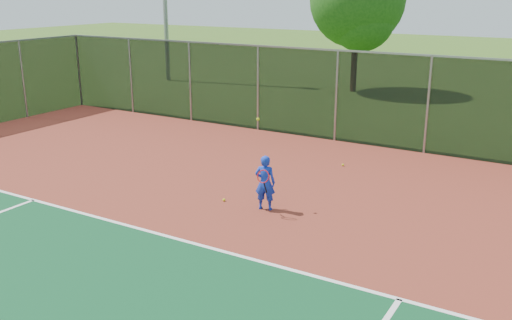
# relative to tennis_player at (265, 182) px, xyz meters

# --- Properties ---
(court_apron) EXTENTS (30.00, 20.00, 0.02)m
(court_apron) POSITION_rel_tennis_player_xyz_m (1.91, -3.36, -0.66)
(court_apron) COLOR maroon
(court_apron) RESTS_ON ground
(fence_back) EXTENTS (30.00, 0.06, 3.03)m
(fence_back) POSITION_rel_tennis_player_xyz_m (1.91, 6.64, 0.89)
(fence_back) COLOR black
(fence_back) RESTS_ON court_apron
(tennis_player) EXTENTS (0.59, 0.63, 2.12)m
(tennis_player) POSITION_rel_tennis_player_xyz_m (0.00, 0.00, 0.00)
(tennis_player) COLOR #1433C0
(tennis_player) RESTS_ON court_apron
(practice_ball_1) EXTENTS (0.07, 0.07, 0.07)m
(practice_ball_1) POSITION_rel_tennis_player_xyz_m (-1.10, -0.06, -0.62)
(practice_ball_1) COLOR #C6D018
(practice_ball_1) RESTS_ON court_apron
(practice_ball_2) EXTENTS (0.07, 0.07, 0.07)m
(practice_ball_2) POSITION_rel_tennis_player_xyz_m (0.27, 4.05, -0.62)
(practice_ball_2) COLOR #C6D018
(practice_ball_2) RESTS_ON court_apron
(tree_back_left) EXTENTS (4.58, 4.58, 6.72)m
(tree_back_left) POSITION_rel_tennis_player_xyz_m (-4.05, 16.01, 3.55)
(tree_back_left) COLOR #372414
(tree_back_left) RESTS_ON ground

